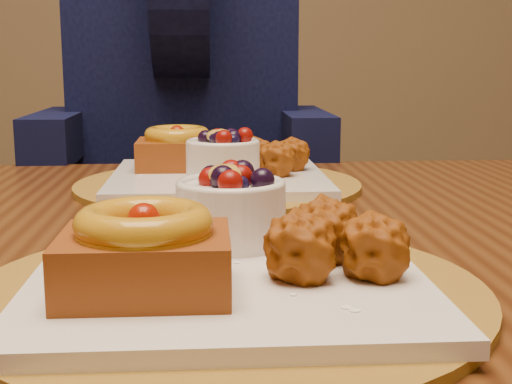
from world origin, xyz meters
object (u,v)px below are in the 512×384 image
Objects in this scene: chair_far at (189,252)px; place_setting_near at (224,261)px; dining_table at (222,298)px; diner at (184,62)px; place_setting_far at (216,170)px.

place_setting_near is at bearing -82.20° from chair_far.
chair_far is (-0.06, 0.82, -0.18)m from dining_table.
place_setting_near is 0.44× the size of diner.
dining_table is 1.86× the size of diner.
dining_table is 0.84m from chair_far.
diner reaches higher than place_setting_near.
chair_far reaches higher than dining_table.
diner is (-0.00, -0.12, 0.42)m from chair_far.
dining_table is at bearing -81.21° from chair_far.
place_setting_far is at bearing -80.07° from chair_far.
diner is (-0.06, 0.70, 0.24)m from dining_table.
place_setting_near is (-0.00, -0.21, 0.10)m from dining_table.
place_setting_near is at bearing -90.76° from dining_table.
chair_far reaches higher than place_setting_near.
chair_far is (-0.05, 0.61, -0.28)m from place_setting_far.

